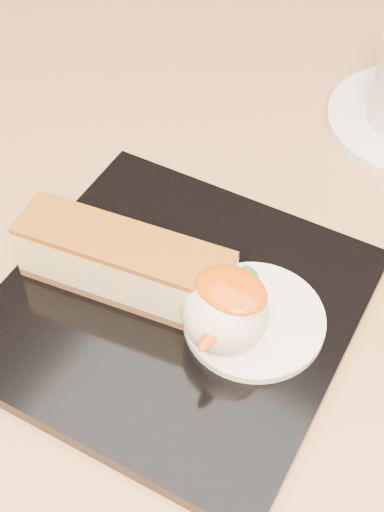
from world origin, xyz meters
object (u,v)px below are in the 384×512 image
Objects in this scene: dessert_plate at (175,309)px; cheesecake at (125,264)px; ice_cream_scoop at (225,313)px; table at (169,361)px.

cheesecake is at bearing -171.87° from dessert_plate.
table is at bearing 147.63° from ice_cream_scoop.
table is 0.17m from dessert_plate.
ice_cream_scoop is at bearing -32.37° from table.
table is 5.56× the size of cheesecake.
dessert_plate is 0.05m from ice_cream_scoop.
table is 15.26× the size of ice_cream_scoop.
cheesecake is (-0.04, -0.00, 0.03)m from dessert_plate.
dessert_plate is (0.04, -0.05, 0.16)m from table.
dessert_plate is 1.53× the size of cheesecake.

